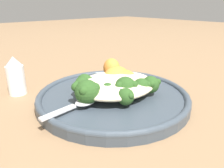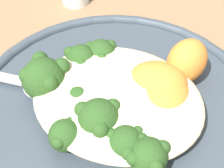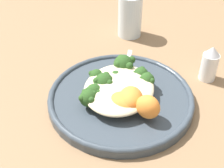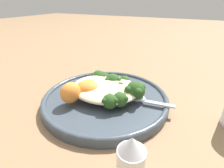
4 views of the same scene
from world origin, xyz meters
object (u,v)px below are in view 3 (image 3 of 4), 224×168
(quinoa_mound, at_px, (119,88))
(broccoli_stalk_6, at_px, (102,94))
(broccoli_stalk_5, at_px, (108,86))
(plate, at_px, (121,97))
(broccoli_stalk_0, at_px, (142,85))
(broccoli_stalk_4, at_px, (102,81))
(salt_shaker, at_px, (210,63))
(sweet_potato_chunk_0, at_px, (131,98))
(sweet_potato_chunk_1, at_px, (148,107))
(sweet_potato_chunk_2, at_px, (123,102))
(broccoli_stalk_7, at_px, (94,99))
(broccoli_stalk_2, at_px, (125,69))
(broccoli_stalk_1, at_px, (138,79))
(spoon, at_px, (126,68))
(water_glass, at_px, (130,16))
(broccoli_stalk_3, at_px, (117,82))

(quinoa_mound, distance_m, broccoli_stalk_6, 0.04)
(broccoli_stalk_5, bearing_deg, plate, -139.61)
(broccoli_stalk_0, relative_size, broccoli_stalk_4, 1.04)
(broccoli_stalk_4, bearing_deg, salt_shaker, -115.63)
(sweet_potato_chunk_0, bearing_deg, sweet_potato_chunk_1, 62.78)
(broccoli_stalk_6, relative_size, sweet_potato_chunk_2, 1.76)
(broccoli_stalk_7, relative_size, sweet_potato_chunk_1, 2.29)
(broccoli_stalk_6, bearing_deg, broccoli_stalk_2, -104.53)
(broccoli_stalk_6, bearing_deg, broccoli_stalk_1, -130.24)
(broccoli_stalk_4, height_order, spoon, broccoli_stalk_4)
(sweet_potato_chunk_1, xyz_separation_m, sweet_potato_chunk_2, (-0.01, -0.05, -0.01))
(broccoli_stalk_5, xyz_separation_m, sweet_potato_chunk_2, (0.04, 0.04, -0.00))
(broccoli_stalk_5, height_order, broccoli_stalk_6, broccoli_stalk_5)
(broccoli_stalk_0, bearing_deg, broccoli_stalk_6, 149.60)
(broccoli_stalk_1, relative_size, water_glass, 0.99)
(broccoli_stalk_4, xyz_separation_m, sweet_potato_chunk_2, (0.05, 0.06, 0.00))
(quinoa_mound, xyz_separation_m, broccoli_stalk_1, (-0.04, 0.03, -0.00))
(broccoli_stalk_0, distance_m, broccoli_stalk_4, 0.08)
(broccoli_stalk_7, relative_size, sweet_potato_chunk_2, 1.71)
(broccoli_stalk_0, distance_m, salt_shaker, 0.16)
(broccoli_stalk_0, distance_m, sweet_potato_chunk_1, 0.07)
(plate, distance_m, broccoli_stalk_6, 0.05)
(water_glass, bearing_deg, broccoli_stalk_3, 7.01)
(broccoli_stalk_1, bearing_deg, broccoli_stalk_5, 137.02)
(broccoli_stalk_6, relative_size, salt_shaker, 1.31)
(plate, relative_size, sweet_potato_chunk_2, 4.78)
(broccoli_stalk_4, bearing_deg, water_glass, -54.13)
(broccoli_stalk_3, distance_m, broccoli_stalk_4, 0.03)
(broccoli_stalk_5, relative_size, spoon, 0.97)
(broccoli_stalk_1, height_order, sweet_potato_chunk_1, sweet_potato_chunk_1)
(broccoli_stalk_1, relative_size, sweet_potato_chunk_2, 1.79)
(broccoli_stalk_0, xyz_separation_m, broccoli_stalk_7, (0.06, -0.08, 0.00))
(broccoli_stalk_5, xyz_separation_m, salt_shaker, (-0.13, 0.19, 0.00))
(broccoli_stalk_6, distance_m, sweet_potato_chunk_0, 0.06)
(broccoli_stalk_0, xyz_separation_m, broccoli_stalk_4, (0.01, -0.08, -0.00))
(broccoli_stalk_1, distance_m, broccoli_stalk_3, 0.04)
(water_glass, bearing_deg, sweet_potato_chunk_2, 10.33)
(broccoli_stalk_6, height_order, water_glass, water_glass)
(broccoli_stalk_6, relative_size, spoon, 1.04)
(broccoli_stalk_2, height_order, broccoli_stalk_5, broccoli_stalk_2)
(broccoli_stalk_5, xyz_separation_m, sweet_potato_chunk_1, (0.04, 0.09, 0.01))
(sweet_potato_chunk_1, distance_m, water_glass, 0.33)
(sweet_potato_chunk_0, distance_m, sweet_potato_chunk_1, 0.04)
(spoon, bearing_deg, broccoli_stalk_3, 169.68)
(broccoli_stalk_0, xyz_separation_m, broccoli_stalk_2, (-0.04, -0.04, 0.01))
(broccoli_stalk_3, xyz_separation_m, broccoli_stalk_4, (0.01, -0.03, -0.00))
(broccoli_stalk_0, bearing_deg, broccoli_stalk_2, 73.61)
(broccoli_stalk_0, relative_size, broccoli_stalk_1, 0.96)
(broccoli_stalk_2, relative_size, salt_shaker, 1.60)
(sweet_potato_chunk_0, bearing_deg, broccoli_stalk_5, -118.03)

